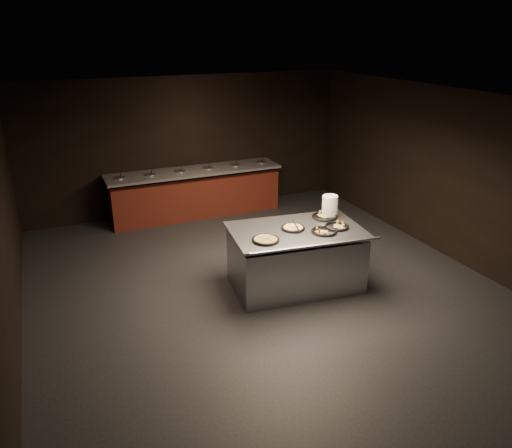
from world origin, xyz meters
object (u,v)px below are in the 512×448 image
(plate_stack, at_px, (330,206))
(pan_cheese_whole, at_px, (293,228))
(serving_counter, at_px, (295,259))
(pan_veggie_whole, at_px, (266,240))

(plate_stack, distance_m, pan_cheese_whole, 0.88)
(serving_counter, bearing_deg, plate_stack, 29.11)
(pan_veggie_whole, relative_size, pan_cheese_whole, 1.10)
(serving_counter, xyz_separation_m, pan_cheese_whole, (-0.04, 0.03, 0.52))
(pan_veggie_whole, bearing_deg, plate_stack, 20.98)
(serving_counter, distance_m, pan_veggie_whole, 0.83)
(plate_stack, bearing_deg, serving_counter, -157.78)
(plate_stack, bearing_deg, pan_cheese_whole, -160.69)
(pan_veggie_whole, bearing_deg, pan_cheese_whole, 23.31)
(serving_counter, relative_size, plate_stack, 6.41)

